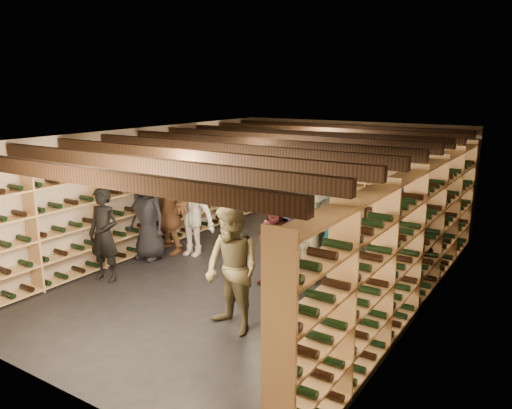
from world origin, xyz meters
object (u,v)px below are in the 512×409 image
object	(u,v)px
person_3	(308,234)
person_6	(294,220)
crate_stack_right	(322,246)
person_9	(190,213)
person_11	(390,245)
person_0	(148,217)
crate_stack_left	(285,221)
person_2	(232,270)
crate_loose	(320,232)
person_5	(168,207)
person_8	(278,243)
person_4	(334,241)
person_10	(307,210)
person_12	(405,229)
person_7	(329,218)
person_1	(104,235)

from	to	relation	value
person_3	person_6	world-z (taller)	person_6
crate_stack_right	person_3	bearing A→B (deg)	-76.16
person_9	person_11	distance (m)	3.73
person_0	person_11	xyz separation A→B (m)	(4.26, 1.00, -0.07)
person_9	crate_stack_left	bearing A→B (deg)	61.70
person_2	person_11	xyz separation A→B (m)	(1.28, 2.48, -0.11)
crate_loose	person_2	distance (m)	4.71
person_0	person_6	bearing A→B (deg)	18.88
person_2	crate_stack_right	bearing A→B (deg)	109.44
crate_loose	person_9	size ratio (longest dim) A/B	0.30
person_11	person_5	bearing A→B (deg)	-176.93
person_5	person_11	distance (m)	4.28
person_2	person_3	world-z (taller)	person_2
person_8	crate_stack_left	bearing A→B (deg)	109.76
person_4	person_9	distance (m)	3.03
crate_stack_left	person_10	distance (m)	1.42
person_2	person_3	bearing A→B (deg)	103.67
crate_stack_left	person_6	xyz separation A→B (m)	(1.14, -1.72, 0.60)
person_2	person_12	distance (m)	3.45
crate_stack_left	crate_loose	world-z (taller)	crate_stack_left
crate_loose	person_5	distance (m)	3.37
person_6	person_5	bearing A→B (deg)	-151.75
person_7	person_2	bearing A→B (deg)	-91.12
crate_loose	person_10	bearing A→B (deg)	-76.09
person_12	person_6	bearing A→B (deg)	-163.08
person_1	person_7	bearing A→B (deg)	36.30
crate_loose	person_0	xyz separation A→B (m)	(-2.08, -3.08, 0.73)
crate_stack_left	person_6	size ratio (longest dim) A/B	0.36
person_9	person_5	bearing A→B (deg)	177.99
person_0	person_3	xyz separation A→B (m)	(3.04, 0.56, 0.02)
person_12	person_10	bearing A→B (deg)	170.55
crate_stack_left	person_10	xyz separation A→B (m)	(0.95, -0.89, 0.56)
person_10	person_7	bearing A→B (deg)	-37.27
person_10	person_4	bearing A→B (deg)	-70.20
person_3	person_6	xyz separation A→B (m)	(-0.44, 0.33, 0.11)
person_10	person_12	xyz separation A→B (m)	(1.86, 0.00, -0.08)
crate_stack_left	person_11	world-z (taller)	person_11
person_5	person_7	size ratio (longest dim) A/B	1.03
person_9	person_0	bearing A→B (deg)	-138.08
person_8	person_11	xyz separation A→B (m)	(1.51, 0.90, -0.01)
crate_stack_right	crate_loose	distance (m)	1.53
person_0	person_4	world-z (taller)	person_4
person_5	person_9	size ratio (longest dim) A/B	1.05
person_2	person_7	bearing A→B (deg)	106.00
person_2	person_9	size ratio (longest dim) A/B	1.01
crate_stack_left	crate_loose	bearing A→B (deg)	37.22
person_4	person_7	bearing A→B (deg)	123.73
person_12	person_5	bearing A→B (deg)	-174.15
person_0	crate_loose	bearing A→B (deg)	55.94
crate_loose	person_3	xyz separation A→B (m)	(0.96, -2.52, 0.74)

